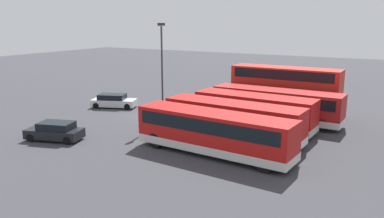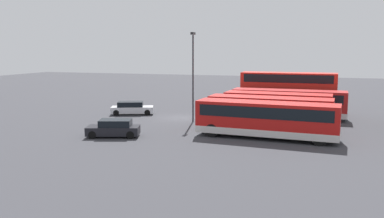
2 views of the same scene
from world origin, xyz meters
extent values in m
plane|color=#38383D|center=(0.00, 0.00, 0.00)|extent=(140.00, 140.00, 0.00)
cube|color=red|center=(-7.09, 10.38, 2.45)|extent=(2.69, 10.48, 4.20)
cube|color=silver|center=(-7.09, 10.38, 0.62)|extent=(2.73, 10.52, 0.55)
cube|color=black|center=(-7.09, 10.38, 2.25)|extent=(2.74, 9.68, 0.90)
cube|color=black|center=(-7.09, 10.38, 3.95)|extent=(2.74, 9.68, 0.90)
cube|color=black|center=(-7.16, 5.12, 2.25)|extent=(2.25, 0.09, 1.10)
cylinder|color=black|center=(-6.02, 6.54, 0.55)|extent=(0.31, 1.10, 1.10)
cylinder|color=black|center=(-8.27, 6.57, 0.55)|extent=(0.31, 1.10, 1.10)
cylinder|color=black|center=(-5.92, 14.18, 0.55)|extent=(0.31, 1.10, 1.10)
cylinder|color=black|center=(-8.17, 14.21, 0.55)|extent=(0.31, 1.10, 1.10)
cube|color=#A51919|center=(-3.42, 10.74, 1.65)|extent=(2.81, 11.59, 2.60)
cube|color=silver|center=(-3.42, 10.74, 0.62)|extent=(2.85, 11.63, 0.55)
cube|color=black|center=(-3.42, 10.74, 2.25)|extent=(2.85, 10.79, 0.90)
cube|color=black|center=(-3.55, 4.94, 2.25)|extent=(2.25, 0.11, 1.10)
cylinder|color=black|center=(-2.39, 6.35, 0.55)|extent=(0.32, 1.11, 1.10)
cylinder|color=black|center=(-4.64, 6.40, 0.55)|extent=(0.32, 1.11, 1.10)
cylinder|color=black|center=(-2.20, 15.08, 0.55)|extent=(0.32, 1.11, 1.10)
cylinder|color=black|center=(-4.45, 15.13, 0.55)|extent=(0.32, 1.11, 1.10)
cube|color=#B71411|center=(-0.05, 9.94, 1.65)|extent=(3.01, 10.24, 2.60)
cube|color=silver|center=(-0.05, 9.94, 0.62)|extent=(3.06, 10.28, 0.55)
cube|color=black|center=(-0.05, 9.94, 2.25)|extent=(3.04, 9.44, 0.90)
cube|color=black|center=(-0.28, 4.85, 2.25)|extent=(2.25, 0.16, 1.10)
cylinder|color=black|center=(0.91, 6.23, 0.55)|extent=(0.35, 1.11, 1.10)
cylinder|color=black|center=(-1.34, 6.34, 0.55)|extent=(0.35, 1.11, 1.10)
cylinder|color=black|center=(1.25, 13.55, 0.55)|extent=(0.35, 1.11, 1.10)
cylinder|color=black|center=(-1.00, 13.66, 0.55)|extent=(0.35, 1.11, 1.10)
cube|color=#B71411|center=(3.63, 9.66, 1.65)|extent=(3.06, 10.90, 2.60)
cube|color=silver|center=(3.63, 9.66, 0.62)|extent=(3.11, 10.94, 0.55)
cube|color=black|center=(3.63, 9.66, 2.25)|extent=(3.09, 10.11, 0.90)
cube|color=black|center=(3.37, 4.24, 2.25)|extent=(2.25, 0.17, 1.10)
cylinder|color=black|center=(4.57, 5.61, 0.55)|extent=(0.35, 1.11, 1.10)
cylinder|color=black|center=(2.32, 5.72, 0.55)|extent=(0.35, 1.11, 1.10)
cylinder|color=black|center=(4.95, 13.60, 0.55)|extent=(0.35, 1.11, 1.10)
cylinder|color=black|center=(2.70, 13.71, 0.55)|extent=(0.35, 1.11, 1.10)
cube|color=#B71411|center=(7.20, 9.84, 1.65)|extent=(3.26, 11.40, 2.60)
cube|color=silver|center=(7.20, 9.84, 0.62)|extent=(3.30, 11.45, 0.55)
cube|color=black|center=(7.20, 9.84, 2.25)|extent=(3.27, 10.61, 0.90)
cube|color=black|center=(6.84, 4.19, 2.25)|extent=(2.25, 0.20, 1.10)
cylinder|color=black|center=(8.06, 5.55, 0.55)|extent=(0.37, 1.12, 1.10)
cylinder|color=black|center=(5.81, 5.69, 0.55)|extent=(0.37, 1.12, 1.10)
cylinder|color=black|center=(8.59, 14.00, 0.55)|extent=(0.37, 1.12, 1.10)
cylinder|color=black|center=(6.34, 14.14, 0.55)|extent=(0.37, 1.12, 1.10)
cube|color=black|center=(10.41, -2.22, 0.53)|extent=(3.00, 4.60, 0.70)
cube|color=black|center=(10.35, -2.03, 1.15)|extent=(2.33, 2.93, 0.55)
cylinder|color=black|center=(11.63, -3.43, 0.32)|extent=(0.40, 0.68, 0.64)
cylinder|color=black|center=(10.11, -3.92, 0.32)|extent=(0.40, 0.68, 0.64)
cylinder|color=black|center=(10.71, -0.52, 0.32)|extent=(0.40, 0.68, 0.64)
cylinder|color=black|center=(9.19, -1.00, 0.32)|extent=(0.40, 0.68, 0.64)
cube|color=silver|center=(-0.61, -5.87, 0.53)|extent=(3.35, 4.91, 0.70)
cube|color=black|center=(-0.54, -6.05, 1.15)|extent=(2.53, 3.15, 0.55)
cylinder|color=black|center=(-1.97, -4.59, 0.32)|extent=(0.44, 0.68, 0.64)
cylinder|color=black|center=(-0.49, -4.01, 0.32)|extent=(0.44, 0.68, 0.64)
cylinder|color=black|center=(-0.74, -7.73, 0.32)|extent=(0.44, 0.68, 0.64)
cylinder|color=black|center=(0.75, -7.14, 0.32)|extent=(0.44, 0.68, 0.64)
cylinder|color=#38383D|center=(1.72, 1.91, 4.25)|extent=(0.16, 0.16, 8.50)
cube|color=#262628|center=(1.72, 1.91, 8.65)|extent=(0.70, 0.30, 0.24)
cylinder|color=#333338|center=(-6.58, 2.46, 0.47)|extent=(0.60, 0.60, 0.95)
camera|label=1|loc=(29.87, 21.26, 9.04)|focal=36.34mm
camera|label=2|loc=(39.71, 13.99, 7.14)|focal=38.06mm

